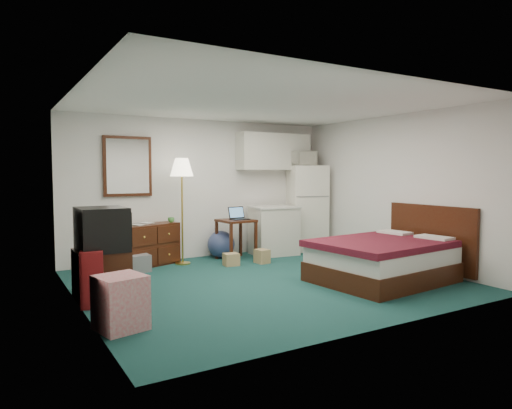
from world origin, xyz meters
TOP-DOWN VIEW (x-y plane):
  - floor at (0.00, 0.00)m, footprint 5.00×4.50m
  - ceiling at (0.00, 0.00)m, footprint 5.00×4.50m
  - walls at (0.00, 0.00)m, footprint 5.01×4.51m
  - mirror at (-1.35, 2.22)m, footprint 0.80×0.06m
  - upper_cabinets at (1.45, 2.08)m, footprint 1.50×0.35m
  - headboard at (2.46, -0.82)m, footprint 0.06×1.56m
  - dresser at (-1.10, 1.98)m, footprint 1.11×0.77m
  - floor_lamp at (-0.56, 1.78)m, footprint 0.41×0.41m
  - desk at (0.40, 1.67)m, footprint 0.60×0.60m
  - exercise_ball at (0.24, 1.96)m, footprint 0.57×0.57m
  - kitchen_counter at (1.26, 1.76)m, footprint 0.87×0.70m
  - fridge at (2.11, 1.88)m, footprint 0.87×0.87m
  - bed at (1.43, -0.82)m, footprint 1.94×1.58m
  - tv_stand at (-2.21, 0.28)m, footprint 0.60×0.66m
  - suitcase at (-2.35, 0.04)m, footprint 0.34×0.45m
  - retail_box at (-2.28, -0.96)m, footprint 0.52×0.52m
  - file_bin at (-1.41, 1.56)m, footprint 0.39×0.30m
  - cardboard_box_a at (0.08, 1.24)m, footprint 0.26×0.23m
  - cardboard_box_b at (0.63, 1.17)m, footprint 0.22×0.25m
  - laptop at (0.45, 1.62)m, footprint 0.34×0.29m
  - crt_tv at (-2.20, 0.23)m, footprint 0.59×0.63m
  - microwave at (2.03, 1.93)m, footprint 0.58×0.45m
  - book_a at (-1.37, 1.85)m, footprint 0.15×0.07m
  - book_b at (-1.20, 1.99)m, footprint 0.18×0.09m
  - mug at (-0.68, 2.00)m, footprint 0.12×0.09m

SIDE VIEW (x-z plane):
  - floor at x=0.00m, z-range -0.01..0.01m
  - cardboard_box_a at x=0.08m, z-range 0.00..0.20m
  - cardboard_box_b at x=0.63m, z-range 0.00..0.23m
  - file_bin at x=-1.41m, z-range 0.00..0.27m
  - exercise_ball at x=0.24m, z-range 0.00..0.49m
  - retail_box at x=-2.28m, z-range 0.00..0.54m
  - bed at x=1.43m, z-range 0.00..0.58m
  - tv_stand at x=-2.21m, z-range 0.00..0.60m
  - suitcase at x=-2.35m, z-range 0.00..0.65m
  - dresser at x=-1.10m, z-range 0.00..0.69m
  - desk at x=0.40m, z-range 0.00..0.72m
  - kitchen_counter at x=1.26m, z-range 0.00..0.88m
  - headboard at x=2.46m, z-range 0.05..1.05m
  - mug at x=-0.68m, z-range 0.69..0.80m
  - book_a at x=-1.37m, z-range 0.69..0.90m
  - book_b at x=-1.20m, z-range 0.69..0.93m
  - laptop at x=0.45m, z-range 0.72..0.93m
  - fridge at x=2.11m, z-range 0.00..1.68m
  - crt_tv at x=-2.20m, z-range 0.60..1.13m
  - floor_lamp at x=-0.56m, z-range 0.00..1.79m
  - walls at x=0.00m, z-range 0.00..2.50m
  - mirror at x=-1.35m, z-range 1.15..2.15m
  - microwave at x=2.03m, z-range 1.68..2.03m
  - upper_cabinets at x=1.45m, z-range 1.60..2.30m
  - ceiling at x=0.00m, z-range 2.50..2.50m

